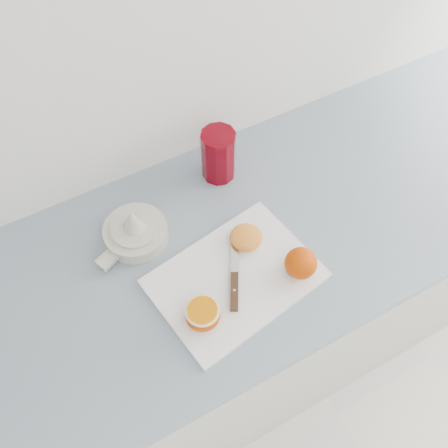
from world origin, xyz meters
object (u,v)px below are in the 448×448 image
at_px(half_orange, 203,314).
at_px(citrus_juicer, 135,231).
at_px(cutting_board, 235,278).
at_px(counter, 220,319).
at_px(red_tumbler, 218,156).

bearing_deg(half_orange, citrus_juicer, 99.26).
height_order(cutting_board, half_orange, half_orange).
relative_size(cutting_board, half_orange, 4.75).
bearing_deg(citrus_juicer, cutting_board, -54.21).
relative_size(counter, citrus_juicer, 13.60).
bearing_deg(cutting_board, red_tumbler, 68.44).
distance_m(cutting_board, red_tumbler, 0.32).
height_order(counter, citrus_juicer, citrus_juicer).
height_order(citrus_juicer, red_tumbler, red_tumbler).
height_order(half_orange, citrus_juicer, citrus_juicer).
distance_m(counter, red_tumbler, 0.56).
distance_m(counter, citrus_juicer, 0.51).
height_order(cutting_board, red_tumbler, red_tumbler).
xyz_separation_m(counter, red_tumbler, (0.10, 0.19, 0.51)).
xyz_separation_m(cutting_board, citrus_juicer, (-0.15, 0.21, 0.02)).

